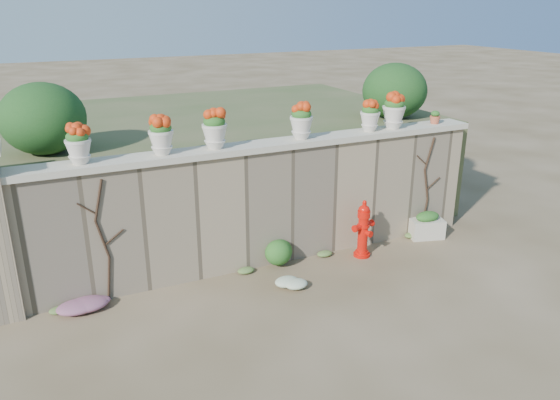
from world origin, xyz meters
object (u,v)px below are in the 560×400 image
fire_hydrant (363,229)px  terracotta_pot (435,118)px  urn_pot_0 (78,144)px  planter_box (427,226)px

fire_hydrant → terracotta_pot: 2.57m
urn_pot_0 → fire_hydrant: bearing=-7.2°
fire_hydrant → urn_pot_0: bearing=158.9°
fire_hydrant → planter_box: (1.55, 0.16, -0.28)m
urn_pot_0 → terracotta_pot: (6.29, -0.00, -0.17)m
planter_box → terracotta_pot: bearing=69.4°
planter_box → terracotta_pot: terracotta_pot is taller
planter_box → urn_pot_0: bearing=-167.7°
fire_hydrant → planter_box: 1.59m
fire_hydrant → planter_box: fire_hydrant is taller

